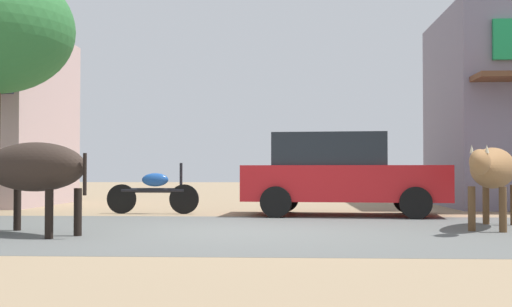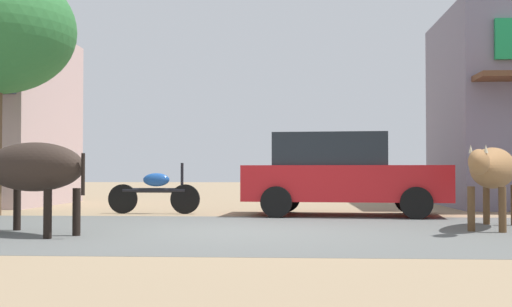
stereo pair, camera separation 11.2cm
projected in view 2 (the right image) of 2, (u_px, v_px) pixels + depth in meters
The scene contains 6 objects.
ground at pixel (245, 231), 9.74m from camera, with size 80.00×80.00×0.00m, color #8D7759.
asphalt_road at pixel (245, 231), 9.74m from camera, with size 72.00×5.96×0.00m, color #555755.
parked_hatchback_car at pixel (341, 173), 13.13m from camera, with size 4.14×2.21×1.64m.
parked_motorcycle at pixel (155, 191), 13.61m from camera, with size 1.93×0.26×1.06m.
cow_near_brown at pixel (29, 168), 9.28m from camera, with size 2.50×1.85×1.30m.
cow_far_dark at pixel (493, 169), 10.13m from camera, with size 1.53×2.63×1.26m.
Camera 2 is at (0.74, -9.74, 0.90)m, focal length 45.95 mm.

